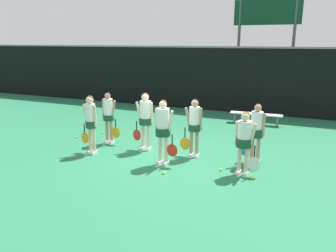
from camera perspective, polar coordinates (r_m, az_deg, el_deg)
ground_plane at (r=9.67m, az=-0.17°, el=-5.49°), size 140.00×140.00×0.00m
fence_windscreen at (r=15.85m, az=9.93°, el=8.02°), size 60.00×0.08×3.07m
scoreboard at (r=16.69m, az=16.82°, el=17.07°), size 3.07×0.15×5.46m
bench_courtside at (r=13.86m, az=15.06°, el=1.89°), size 2.09×0.39×0.44m
player_0 at (r=9.99m, az=-13.33°, el=1.09°), size 0.60×0.33×1.78m
player_1 at (r=8.83m, az=-0.84°, el=-0.11°), size 0.69×0.40×1.81m
player_2 at (r=8.40m, az=13.16°, el=-2.10°), size 0.68×0.39×1.64m
player_3 at (r=10.89m, az=-10.31°, el=2.08°), size 0.65×0.35×1.71m
player_4 at (r=10.07m, az=-3.98°, el=1.75°), size 0.67×0.40×1.80m
player_5 at (r=9.49m, az=4.58°, el=0.49°), size 0.65×0.35×1.73m
player_6 at (r=9.23m, az=15.09°, el=-0.56°), size 0.63×0.36×1.69m
tennis_ball_0 at (r=8.96m, az=14.36°, el=-7.44°), size 0.07×0.07×0.07m
tennis_ball_1 at (r=8.82m, az=9.19°, el=-7.51°), size 0.07×0.07×0.07m
tennis_ball_2 at (r=12.28m, az=-11.34°, el=-1.19°), size 0.07×0.07×0.07m
tennis_ball_3 at (r=11.80m, az=-9.29°, el=-1.75°), size 0.07×0.07×0.07m
tennis_ball_4 at (r=11.99m, az=-15.66°, el=-1.85°), size 0.07×0.07×0.07m
tennis_ball_5 at (r=8.50m, az=-0.77°, el=-8.17°), size 0.07×0.07×0.07m
tennis_ball_6 at (r=8.48m, az=14.39°, el=-8.73°), size 0.07×0.07×0.07m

